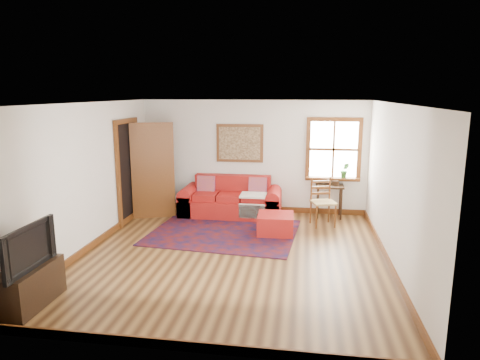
% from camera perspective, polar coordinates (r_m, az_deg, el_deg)
% --- Properties ---
extents(ground, '(5.50, 5.50, 0.00)m').
position_cam_1_polar(ground, '(7.24, -0.92, -9.96)').
color(ground, '#412611').
rests_on(ground, ground).
extents(room_envelope, '(5.04, 5.54, 2.52)m').
position_cam_1_polar(room_envelope, '(6.82, -0.95, 3.08)').
color(room_envelope, silver).
rests_on(room_envelope, ground).
extents(window, '(1.18, 0.20, 1.38)m').
position_cam_1_polar(window, '(9.47, 12.52, 3.16)').
color(window, white).
rests_on(window, ground).
extents(doorway, '(0.89, 1.08, 2.14)m').
position_cam_1_polar(doorway, '(9.19, -12.76, 1.36)').
color(doorway, black).
rests_on(doorway, ground).
extents(framed_artwork, '(1.05, 0.07, 0.85)m').
position_cam_1_polar(framed_artwork, '(9.53, -0.04, 4.92)').
color(framed_artwork, brown).
rests_on(framed_artwork, ground).
extents(persian_rug, '(2.91, 2.42, 0.02)m').
position_cam_1_polar(persian_rug, '(8.33, -2.15, -6.96)').
color(persian_rug, '#540F0C').
rests_on(persian_rug, ground).
extents(red_leather_sofa, '(2.18, 0.90, 0.85)m').
position_cam_1_polar(red_leather_sofa, '(9.41, -1.18, -3.03)').
color(red_leather_sofa, '#A01714').
rests_on(red_leather_sofa, ground).
extents(red_ottoman, '(0.69, 0.69, 0.38)m').
position_cam_1_polar(red_ottoman, '(8.24, 4.76, -5.87)').
color(red_ottoman, '#A01714').
rests_on(red_ottoman, ground).
extents(side_table, '(0.59, 0.44, 0.71)m').
position_cam_1_polar(side_table, '(9.40, 11.85, -1.41)').
color(side_table, black).
rests_on(side_table, ground).
extents(ladder_back_chair, '(0.56, 0.55, 0.97)m').
position_cam_1_polar(ladder_back_chair, '(8.83, 10.93, -2.60)').
color(ladder_back_chair, tan).
rests_on(ladder_back_chair, ground).
extents(media_cabinet, '(0.43, 0.95, 0.52)m').
position_cam_1_polar(media_cabinet, '(6.18, -26.28, -12.56)').
color(media_cabinet, black).
rests_on(media_cabinet, ground).
extents(television, '(0.13, 0.99, 0.57)m').
position_cam_1_polar(television, '(5.91, -27.03, -8.00)').
color(television, black).
rests_on(television, media_cabinet).
extents(candle_hurricane, '(0.12, 0.12, 0.18)m').
position_cam_1_polar(candle_hurricane, '(6.35, -24.04, -8.36)').
color(candle_hurricane, silver).
rests_on(candle_hurricane, media_cabinet).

